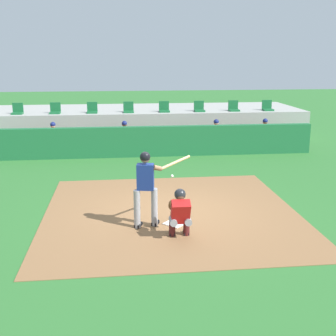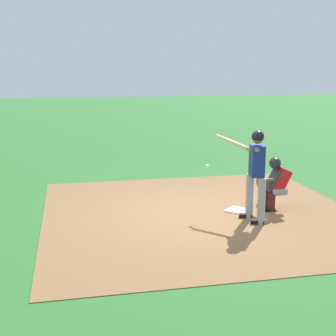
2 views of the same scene
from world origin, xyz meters
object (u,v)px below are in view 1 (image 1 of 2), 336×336
(batter_at_plate, at_px, (147,184))
(dugout_player_3, at_px, (266,133))
(catcher_crouched, at_px, (180,211))
(stadium_seat_5, at_px, (199,108))
(stadium_seat_1, at_px, (55,110))
(stadium_seat_4, at_px, (164,109))
(home_plate, at_px, (175,223))
(dugout_player_0, at_px, (53,138))
(stadium_seat_6, at_px, (234,108))
(dugout_player_1, at_px, (125,136))
(stadium_seat_3, at_px, (129,109))
(dugout_player_2, at_px, (217,134))
(stadium_seat_2, at_px, (92,110))
(stadium_seat_0, at_px, (18,111))
(stadium_seat_7, at_px, (267,108))

(batter_at_plate, bearing_deg, dugout_player_3, 55.64)
(catcher_crouched, xyz_separation_m, dugout_player_3, (4.96, 8.93, 0.06))
(stadium_seat_5, bearing_deg, stadium_seat_1, 180.00)
(dugout_player_3, xyz_separation_m, stadium_seat_4, (-4.14, 2.03, 0.86))
(home_plate, xyz_separation_m, dugout_player_0, (-3.92, 8.14, 0.65))
(stadium_seat_5, relative_size, stadium_seat_6, 1.00)
(dugout_player_1, xyz_separation_m, stadium_seat_6, (5.10, 2.03, 0.86))
(catcher_crouched, relative_size, stadium_seat_1, 3.81)
(dugout_player_0, xyz_separation_m, dugout_player_1, (2.88, 0.00, 0.00))
(stadium_seat_5, bearing_deg, dugout_player_1, -149.67)
(stadium_seat_3, relative_size, stadium_seat_5, 1.00)
(dugout_player_2, height_order, dugout_player_3, same)
(catcher_crouched, height_order, stadium_seat_3, stadium_seat_3)
(stadium_seat_2, xyz_separation_m, stadium_seat_4, (3.25, 0.00, 0.00))
(dugout_player_2, distance_m, stadium_seat_3, 4.25)
(stadium_seat_2, xyz_separation_m, stadium_seat_5, (4.88, 0.00, 0.00))
(stadium_seat_1, xyz_separation_m, stadium_seat_3, (3.25, 0.00, 0.00))
(stadium_seat_0, distance_m, stadium_seat_5, 8.12)
(dugout_player_1, distance_m, stadium_seat_0, 5.15)
(dugout_player_3, bearing_deg, catcher_crouched, -119.04)
(stadium_seat_1, bearing_deg, dugout_player_0, -86.04)
(stadium_seat_2, bearing_deg, stadium_seat_7, 0.00)
(stadium_seat_4, bearing_deg, home_plate, -94.56)
(dugout_player_1, relative_size, stadium_seat_7, 2.71)
(dugout_player_3, bearing_deg, stadium_seat_7, 70.10)
(stadium_seat_2, bearing_deg, batter_at_plate, -80.23)
(catcher_crouched, distance_m, dugout_player_0, 9.75)
(stadium_seat_4, bearing_deg, dugout_player_1, -132.31)
(stadium_seat_3, relative_size, stadium_seat_6, 1.00)
(catcher_crouched, distance_m, stadium_seat_5, 11.27)
(catcher_crouched, xyz_separation_m, stadium_seat_4, (0.82, 10.96, 0.93))
(stadium_seat_0, relative_size, stadium_seat_4, 1.00)
(home_plate, bearing_deg, stadium_seat_1, 111.76)
(dugout_player_2, relative_size, stadium_seat_7, 2.71)
(dugout_player_1, bearing_deg, dugout_player_0, 180.00)
(dugout_player_3, relative_size, stadium_seat_0, 2.71)
(stadium_seat_0, xyz_separation_m, stadium_seat_4, (6.50, 0.00, 0.00))
(stadium_seat_7, bearing_deg, stadium_seat_4, 180.00)
(stadium_seat_3, relative_size, stadium_seat_4, 1.00)
(stadium_seat_2, bearing_deg, stadium_seat_3, 0.00)
(dugout_player_2, height_order, stadium_seat_0, stadium_seat_0)
(dugout_player_1, bearing_deg, stadium_seat_2, 124.49)
(dugout_player_0, bearing_deg, stadium_seat_3, 33.20)
(catcher_crouched, xyz_separation_m, dugout_player_0, (-3.92, 8.93, 0.06))
(stadium_seat_0, distance_m, stadium_seat_4, 6.50)
(dugout_player_3, bearing_deg, home_plate, -121.30)
(stadium_seat_1, bearing_deg, stadium_seat_5, 0.00)
(dugout_player_2, bearing_deg, dugout_player_0, 180.00)
(home_plate, bearing_deg, stadium_seat_2, 103.47)
(stadium_seat_1, bearing_deg, dugout_player_3, -12.72)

